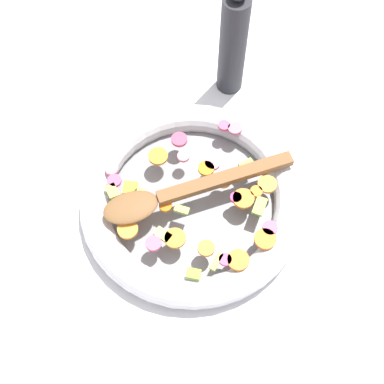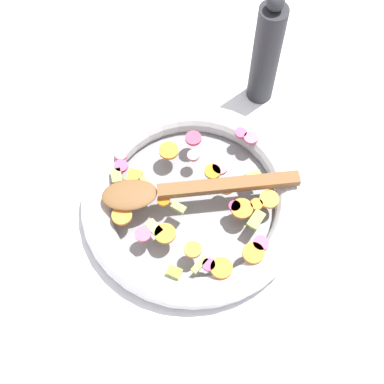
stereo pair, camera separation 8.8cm
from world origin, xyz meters
TOP-DOWN VIEW (x-y plane):
  - ground_plane at (0.00, 0.00)m, footprint 4.00×4.00m
  - skillet at (0.00, 0.00)m, footprint 0.38×0.38m
  - chopped_vegetables at (0.02, 0.00)m, footprint 0.28×0.29m
  - wooden_spoon at (0.00, -0.02)m, footprint 0.08×0.33m
  - pepper_mill at (-0.24, 0.13)m, footprint 0.05×0.05m

SIDE VIEW (x-z plane):
  - ground_plane at x=0.00m, z-range 0.00..0.00m
  - skillet at x=0.00m, z-range 0.00..0.05m
  - chopped_vegetables at x=0.02m, z-range 0.05..0.06m
  - wooden_spoon at x=0.00m, z-range 0.06..0.07m
  - pepper_mill at x=-0.24m, z-range -0.01..0.24m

